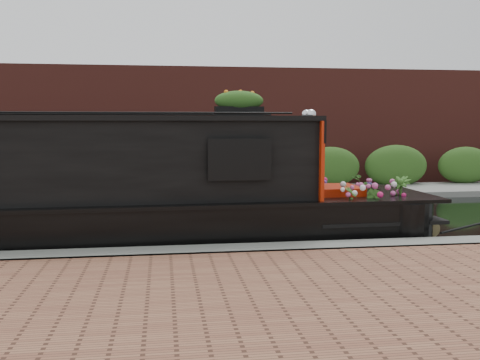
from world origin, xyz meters
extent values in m
plane|color=black|center=(0.00, 0.00, 0.00)|extent=(80.00, 80.00, 0.00)
cube|color=slate|center=(0.00, -3.30, 0.00)|extent=(40.00, 0.60, 0.50)
cube|color=gray|center=(0.00, 4.20, 0.00)|extent=(40.00, 2.40, 0.34)
cube|color=#2E561C|center=(0.00, 5.10, 0.00)|extent=(40.00, 1.10, 2.80)
cube|color=maroon|center=(0.00, 7.20, 0.00)|extent=(40.00, 1.00, 8.00)
cube|color=black|center=(-3.11, -1.80, 1.48)|extent=(9.56, 2.03, 1.40)
cube|color=black|center=(-3.11, -1.80, 2.22)|extent=(9.72, 2.19, 0.08)
cube|color=#AE1F06|center=(1.68, -1.80, 1.48)|extent=(0.10, 1.81, 1.40)
cube|color=black|center=(0.30, -2.72, 1.55)|extent=(0.93, 0.05, 0.57)
cube|color=#AE1F06|center=(2.22, -1.80, 0.72)|extent=(0.85, 0.95, 0.52)
sphere|color=silver|center=(1.69, -1.94, 2.29)|extent=(0.19, 0.19, 0.19)
sphere|color=silver|center=(1.69, -1.65, 2.29)|extent=(0.19, 0.19, 0.19)
cube|color=black|center=(0.42, -1.80, 2.34)|extent=(0.86, 0.27, 0.17)
ellipsoid|color=orange|center=(0.42, -1.80, 2.55)|extent=(0.94, 0.27, 0.25)
imported|color=#2F5C1E|center=(2.20, -2.60, 0.80)|extent=(0.38, 0.42, 0.67)
imported|color=#2F5C1E|center=(2.70, -2.48, 0.73)|extent=(0.38, 0.37, 0.54)
imported|color=#2F5C1E|center=(3.07, -1.15, 0.78)|extent=(0.74, 0.72, 0.63)
imported|color=#2F5C1E|center=(3.32, -2.09, 0.82)|extent=(0.56, 0.56, 0.71)
imported|color=#2F5C1E|center=(2.07, -1.10, 0.77)|extent=(0.34, 0.39, 0.61)
cylinder|color=olive|center=(4.04, -1.80, 0.16)|extent=(0.33, 0.40, 0.33)
camera|label=1|loc=(-0.92, -11.19, 2.14)|focal=40.00mm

